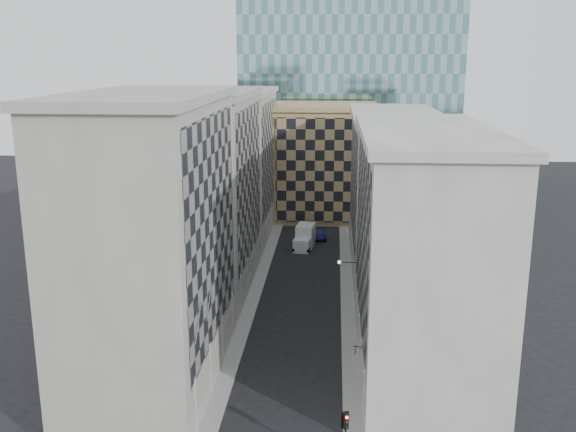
% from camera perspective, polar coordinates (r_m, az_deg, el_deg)
% --- Properties ---
extents(sidewalk_west, '(1.50, 100.00, 0.15)m').
position_cam_1_polar(sidewalk_west, '(73.06, -3.02, -7.06)').
color(sidewalk_west, gray).
rests_on(sidewalk_west, ground).
extents(sidewalk_east, '(1.50, 100.00, 0.15)m').
position_cam_1_polar(sidewalk_east, '(72.55, 5.30, -7.26)').
color(sidewalk_east, gray).
rests_on(sidewalk_east, ground).
extents(bldg_left_a, '(10.80, 22.80, 23.70)m').
position_cam_1_polar(bldg_left_a, '(52.73, -11.85, -2.25)').
color(bldg_left_a, '#9B958C').
rests_on(bldg_left_a, ground).
extents(bldg_left_b, '(10.80, 22.80, 22.70)m').
position_cam_1_polar(bldg_left_b, '(73.61, -7.20, 2.15)').
color(bldg_left_b, gray).
rests_on(bldg_left_b, ground).
extents(bldg_left_c, '(10.80, 22.80, 21.70)m').
position_cam_1_polar(bldg_left_c, '(95.00, -4.61, 4.59)').
color(bldg_left_c, '#9B958C').
rests_on(bldg_left_c, ground).
extents(bldg_right_a, '(10.80, 26.80, 20.70)m').
position_cam_1_polar(bldg_right_a, '(55.48, 11.63, -3.05)').
color(bldg_right_a, '#A7A499').
rests_on(bldg_right_a, ground).
extents(bldg_right_b, '(10.80, 28.80, 19.70)m').
position_cam_1_polar(bldg_right_b, '(81.63, 9.28, 2.19)').
color(bldg_right_b, '#A7A499').
rests_on(bldg_right_b, ground).
extents(tan_block, '(16.80, 14.80, 18.80)m').
position_cam_1_polar(tan_block, '(106.86, 3.32, 4.91)').
color(tan_block, tan).
rests_on(tan_block, ground).
extents(church_tower, '(7.20, 7.20, 51.50)m').
position_cam_1_polar(church_tower, '(119.66, 2.57, 14.31)').
color(church_tower, '#2A2621').
rests_on(church_tower, ground).
extents(flagpoles_left, '(0.10, 6.33, 2.33)m').
position_cam_1_polar(flagpoles_left, '(48.24, -7.49, -8.44)').
color(flagpoles_left, gray).
rests_on(flagpoles_left, ground).
extents(bracket_lamp, '(1.98, 0.36, 0.36)m').
position_cam_1_polar(bracket_lamp, '(64.82, 4.74, -4.12)').
color(bracket_lamp, black).
rests_on(bracket_lamp, ground).
extents(traffic_light, '(0.50, 0.50, 4.10)m').
position_cam_1_polar(traffic_light, '(43.50, 5.14, -18.34)').
color(traffic_light, black).
rests_on(traffic_light, sidewalk_east).
extents(box_truck, '(3.06, 6.00, 3.15)m').
position_cam_1_polar(box_truck, '(90.55, 1.49, -1.98)').
color(box_truck, silver).
rests_on(box_truck, ground).
extents(dark_car, '(1.97, 4.56, 1.46)m').
position_cam_1_polar(dark_car, '(95.28, 2.86, -1.58)').
color(dark_car, '#0F1437').
rests_on(dark_car, ground).
extents(shop_sign, '(0.73, 0.64, 0.72)m').
position_cam_1_polar(shop_sign, '(51.79, 5.99, -11.80)').
color(shop_sign, black).
rests_on(shop_sign, ground).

